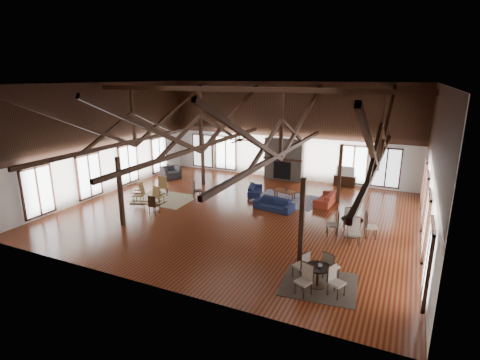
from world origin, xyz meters
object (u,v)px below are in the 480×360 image
at_px(sofa_navy_front, 274,204).
at_px(sofa_orange, 326,198).
at_px(cafe_table_near, 318,273).
at_px(coffee_table, 285,192).
at_px(tv_console, 345,181).
at_px(armchair, 171,173).
at_px(cafe_table_far, 352,224).
at_px(sofa_navy_left, 255,190).

distance_m(sofa_navy_front, sofa_orange, 2.91).
height_order(sofa_navy_front, cafe_table_near, cafe_table_near).
distance_m(sofa_navy_front, coffee_table, 1.85).
relative_size(coffee_table, tv_console, 1.03).
distance_m(sofa_navy_front, armchair, 8.45).
relative_size(sofa_orange, cafe_table_near, 1.09).
height_order(sofa_navy_front, sofa_orange, sofa_orange).
distance_m(coffee_table, tv_console, 4.54).
distance_m(armchair, cafe_table_near, 14.50).
relative_size(sofa_navy_front, sofa_orange, 0.99).
relative_size(sofa_orange, cafe_table_far, 0.97).
distance_m(armchair, cafe_table_far, 12.71).
relative_size(sofa_orange, armchair, 1.74).
bearing_deg(sofa_navy_front, sofa_orange, 53.63).
height_order(armchair, tv_console, armchair).
bearing_deg(sofa_navy_front, armchair, 170.94).
height_order(armchair, cafe_table_near, cafe_table_near).
bearing_deg(tv_console, armchair, -164.53).
xyz_separation_m(sofa_navy_left, armchair, (-6.19, 0.83, 0.12)).
height_order(sofa_navy_front, coffee_table, sofa_navy_front).
bearing_deg(sofa_orange, sofa_navy_front, -43.18).
distance_m(sofa_navy_front, cafe_table_far, 4.27).
bearing_deg(cafe_table_far, sofa_navy_front, 157.20).
bearing_deg(coffee_table, tv_console, 73.90).
height_order(sofa_orange, armchair, armchair).
height_order(sofa_navy_front, armchair, armchair).
bearing_deg(sofa_navy_left, sofa_orange, -105.97).
bearing_deg(armchair, sofa_orange, -61.52).
xyz_separation_m(sofa_navy_front, coffee_table, (-0.04, 1.85, 0.10)).
bearing_deg(tv_console, sofa_orange, -95.07).
height_order(sofa_navy_left, sofa_orange, sofa_orange).
xyz_separation_m(coffee_table, tv_console, (2.48, 3.81, -0.08)).
height_order(cafe_table_near, cafe_table_far, cafe_table_far).
relative_size(cafe_table_near, cafe_table_far, 0.89).
distance_m(sofa_orange, cafe_table_far, 4.09).
xyz_separation_m(armchair, cafe_table_near, (11.57, -8.74, 0.10)).
xyz_separation_m(cafe_table_near, tv_console, (-1.15, 11.62, -0.16)).
bearing_deg(cafe_table_far, sofa_navy_left, 147.82).
bearing_deg(sofa_navy_left, armchair, 65.65).
distance_m(coffee_table, armchair, 7.99).
bearing_deg(armchair, cafe_table_far, -77.53).
relative_size(cafe_table_far, tv_console, 1.65).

